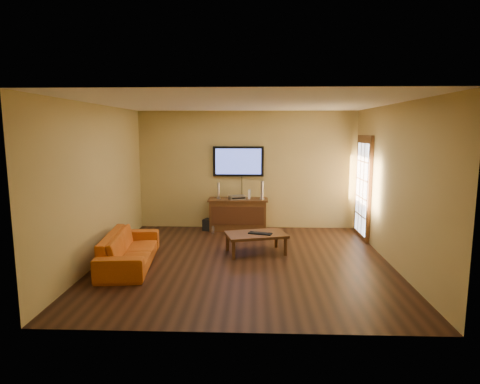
{
  "coord_description": "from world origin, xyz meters",
  "views": [
    {
      "loc": [
        0.18,
        -6.72,
        2.26
      ],
      "look_at": [
        -0.1,
        0.8,
        1.1
      ],
      "focal_mm": 30.0,
      "sensor_mm": 36.0,
      "label": 1
    }
  ],
  "objects_px": {
    "coffee_table": "(256,236)",
    "speaker_right": "(262,191)",
    "sofa": "(129,244)",
    "av_receiver": "(237,197)",
    "media_console": "(238,214)",
    "television": "(238,161)",
    "bottle": "(213,230)",
    "game_console": "(249,194)",
    "subwoofer": "(210,225)",
    "keyboard": "(260,233)",
    "speaker_left": "(218,191)"
  },
  "relations": [
    {
      "from": "bottle",
      "to": "television",
      "type": "bearing_deg",
      "value": 48.06
    },
    {
      "from": "sofa",
      "to": "keyboard",
      "type": "relative_size",
      "value": 4.14
    },
    {
      "from": "speaker_left",
      "to": "speaker_right",
      "type": "distance_m",
      "value": 0.99
    },
    {
      "from": "game_console",
      "to": "bottle",
      "type": "xyz_separation_m",
      "value": [
        -0.8,
        -0.4,
        -0.74
      ]
    },
    {
      "from": "television",
      "to": "av_receiver",
      "type": "relative_size",
      "value": 3.25
    },
    {
      "from": "television",
      "to": "coffee_table",
      "type": "bearing_deg",
      "value": -78.28
    },
    {
      "from": "sofa",
      "to": "speaker_left",
      "type": "relative_size",
      "value": 5.17
    },
    {
      "from": "bottle",
      "to": "av_receiver",
      "type": "bearing_deg",
      "value": 33.31
    },
    {
      "from": "media_console",
      "to": "av_receiver",
      "type": "bearing_deg",
      "value": -116.46
    },
    {
      "from": "media_console",
      "to": "bottle",
      "type": "bearing_deg",
      "value": -144.56
    },
    {
      "from": "television",
      "to": "sofa",
      "type": "distance_m",
      "value": 3.42
    },
    {
      "from": "coffee_table",
      "to": "game_console",
      "type": "relative_size",
      "value": 5.9
    },
    {
      "from": "media_console",
      "to": "speaker_right",
      "type": "height_order",
      "value": "speaker_right"
    },
    {
      "from": "television",
      "to": "sofa",
      "type": "relative_size",
      "value": 0.61
    },
    {
      "from": "coffee_table",
      "to": "av_receiver",
      "type": "relative_size",
      "value": 3.4
    },
    {
      "from": "subwoofer",
      "to": "bottle",
      "type": "relative_size",
      "value": 1.41
    },
    {
      "from": "speaker_left",
      "to": "av_receiver",
      "type": "xyz_separation_m",
      "value": [
        0.42,
        -0.07,
        -0.13
      ]
    },
    {
      "from": "media_console",
      "to": "speaker_left",
      "type": "bearing_deg",
      "value": 176.4
    },
    {
      "from": "media_console",
      "to": "speaker_left",
      "type": "relative_size",
      "value": 3.67
    },
    {
      "from": "coffee_table",
      "to": "subwoofer",
      "type": "relative_size",
      "value": 4.72
    },
    {
      "from": "speaker_right",
      "to": "game_console",
      "type": "relative_size",
      "value": 1.98
    },
    {
      "from": "television",
      "to": "keyboard",
      "type": "height_order",
      "value": "television"
    },
    {
      "from": "coffee_table",
      "to": "av_receiver",
      "type": "distance_m",
      "value": 1.81
    },
    {
      "from": "sofa",
      "to": "speaker_left",
      "type": "bearing_deg",
      "value": -33.11
    },
    {
      "from": "speaker_right",
      "to": "bottle",
      "type": "relative_size",
      "value": 2.23
    },
    {
      "from": "speaker_right",
      "to": "subwoofer",
      "type": "distance_m",
      "value": 1.43
    },
    {
      "from": "media_console",
      "to": "keyboard",
      "type": "relative_size",
      "value": 2.94
    },
    {
      "from": "television",
      "to": "game_console",
      "type": "distance_m",
      "value": 0.8
    },
    {
      "from": "speaker_left",
      "to": "subwoofer",
      "type": "bearing_deg",
      "value": -156.38
    },
    {
      "from": "coffee_table",
      "to": "speaker_right",
      "type": "xyz_separation_m",
      "value": [
        0.14,
        1.72,
        0.58
      ]
    },
    {
      "from": "television",
      "to": "av_receiver",
      "type": "distance_m",
      "value": 0.83
    },
    {
      "from": "sofa",
      "to": "game_console",
      "type": "distance_m",
      "value": 3.23
    },
    {
      "from": "sofa",
      "to": "av_receiver",
      "type": "xyz_separation_m",
      "value": [
        1.71,
        2.45,
        0.39
      ]
    },
    {
      "from": "bottle",
      "to": "keyboard",
      "type": "distance_m",
      "value": 1.76
    },
    {
      "from": "subwoofer",
      "to": "speaker_right",
      "type": "bearing_deg",
      "value": 18.78
    },
    {
      "from": "speaker_left",
      "to": "game_console",
      "type": "bearing_deg",
      "value": -0.69
    },
    {
      "from": "speaker_right",
      "to": "subwoofer",
      "type": "height_order",
      "value": "speaker_right"
    },
    {
      "from": "coffee_table",
      "to": "bottle",
      "type": "bearing_deg",
      "value": 124.7
    },
    {
      "from": "speaker_right",
      "to": "bottle",
      "type": "bearing_deg",
      "value": -162.0
    },
    {
      "from": "game_console",
      "to": "av_receiver",
      "type": "bearing_deg",
      "value": -160.94
    },
    {
      "from": "sofa",
      "to": "bottle",
      "type": "distance_m",
      "value": 2.44
    },
    {
      "from": "coffee_table",
      "to": "keyboard",
      "type": "xyz_separation_m",
      "value": [
        0.08,
        -0.03,
        0.06
      ]
    },
    {
      "from": "speaker_right",
      "to": "game_console",
      "type": "height_order",
      "value": "speaker_right"
    },
    {
      "from": "media_console",
      "to": "speaker_right",
      "type": "distance_m",
      "value": 0.77
    },
    {
      "from": "speaker_left",
      "to": "bottle",
      "type": "height_order",
      "value": "speaker_left"
    },
    {
      "from": "sofa",
      "to": "av_receiver",
      "type": "height_order",
      "value": "av_receiver"
    },
    {
      "from": "coffee_table",
      "to": "game_console",
      "type": "xyz_separation_m",
      "value": [
        -0.15,
        1.77,
        0.5
      ]
    },
    {
      "from": "media_console",
      "to": "television",
      "type": "relative_size",
      "value": 1.16
    },
    {
      "from": "television",
      "to": "sofa",
      "type": "xyz_separation_m",
      "value": [
        -1.73,
        -2.71,
        -1.19
      ]
    },
    {
      "from": "media_console",
      "to": "speaker_right",
      "type": "relative_size",
      "value": 3.31
    }
  ]
}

